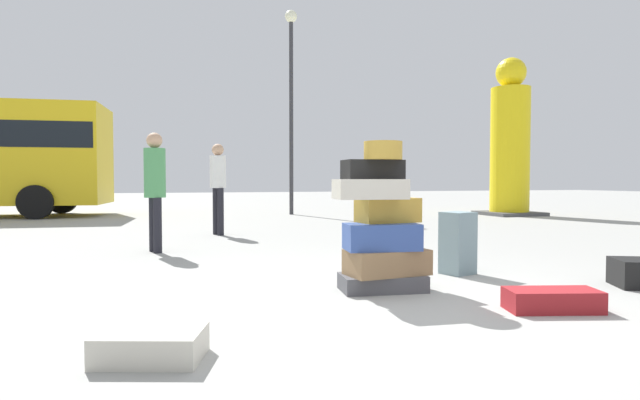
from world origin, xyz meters
The scene contains 9 objects.
ground_plane centered at (0.00, 0.00, 0.00)m, with size 80.00×80.00×0.00m, color #9E9E99.
suitcase_tower centered at (0.15, 0.51, 0.58)m, with size 0.93×0.60×1.39m.
suitcase_cream_white_trunk centered at (-1.88, -0.83, 0.09)m, with size 0.58×0.40×0.17m, color beige.
suitcase_slate_behind_tower centered at (1.31, 1.07, 0.34)m, with size 0.32×0.28×0.68m, color gray.
suitcase_maroon_foreground_far centered at (1.13, -0.59, 0.09)m, with size 0.71×0.31×0.17m, color maroon.
person_bearded_onlooker centered at (-1.87, 3.86, 1.01)m, with size 0.30×0.33×1.70m.
person_tourist_with_camera centered at (-0.75, 5.99, 1.02)m, with size 0.30×0.33×1.71m.
yellow_dummy_statue centered at (8.07, 9.11, 2.06)m, with size 1.57×1.57×4.60m.
lamp_post centered at (1.99, 11.26, 3.95)m, with size 0.36×0.36×6.05m.
Camera 1 is at (-1.83, -3.94, 1.03)m, focal length 29.41 mm.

